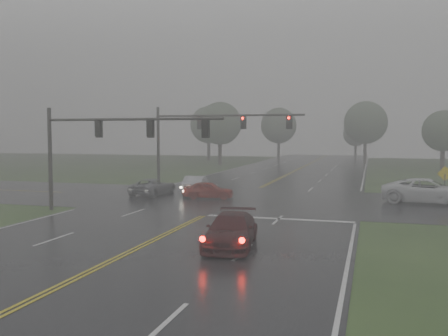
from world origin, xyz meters
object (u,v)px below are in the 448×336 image
(pickup_white, at_px, (428,204))
(signal_gantry_far, at_px, (202,130))
(car_grey, at_px, (153,195))
(sedan_maroon, at_px, (231,247))
(sedan_red, at_px, (208,199))
(sedan_silver, at_px, (196,194))
(signal_gantry_near, at_px, (100,139))

(pickup_white, height_order, signal_gantry_far, signal_gantry_far)
(car_grey, height_order, signal_gantry_far, signal_gantry_far)
(sedan_maroon, xyz_separation_m, sedan_red, (-5.94, 14.89, 0.00))
(sedan_maroon, distance_m, signal_gantry_far, 26.21)
(car_grey, bearing_deg, sedan_maroon, 129.53)
(sedan_red, relative_size, car_grey, 0.81)
(sedan_maroon, distance_m, sedan_silver, 19.25)
(sedan_maroon, relative_size, sedan_red, 1.29)
(pickup_white, bearing_deg, signal_gantry_near, 123.91)
(sedan_maroon, height_order, sedan_red, sedan_maroon)
(sedan_maroon, distance_m, pickup_white, 19.34)
(sedan_maroon, bearing_deg, sedan_silver, 106.99)
(sedan_silver, xyz_separation_m, signal_gantry_far, (-1.68, 6.27, 5.25))
(signal_gantry_near, bearing_deg, sedan_silver, 76.73)
(sedan_silver, bearing_deg, signal_gantry_far, -83.89)
(signal_gantry_far, bearing_deg, sedan_maroon, -68.17)
(pickup_white, bearing_deg, car_grey, 100.47)
(sedan_silver, height_order, pickup_white, pickup_white)
(sedan_red, relative_size, signal_gantry_far, 0.27)
(sedan_red, distance_m, signal_gantry_near, 10.20)
(signal_gantry_near, height_order, signal_gantry_far, signal_gantry_far)
(pickup_white, height_order, signal_gantry_near, signal_gantry_near)
(sedan_red, relative_size, signal_gantry_near, 0.32)
(pickup_white, bearing_deg, sedan_maroon, 157.89)
(signal_gantry_near, distance_m, signal_gantry_far, 16.93)
(sedan_silver, xyz_separation_m, signal_gantry_near, (-2.51, -10.63, 4.59))
(pickup_white, relative_size, signal_gantry_near, 0.53)
(sedan_red, bearing_deg, pickup_white, -92.98)
(sedan_red, bearing_deg, car_grey, 69.74)
(sedan_maroon, distance_m, sedan_red, 16.03)
(sedan_maroon, xyz_separation_m, signal_gantry_far, (-9.55, 23.84, 5.25))
(sedan_maroon, relative_size, signal_gantry_far, 0.35)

